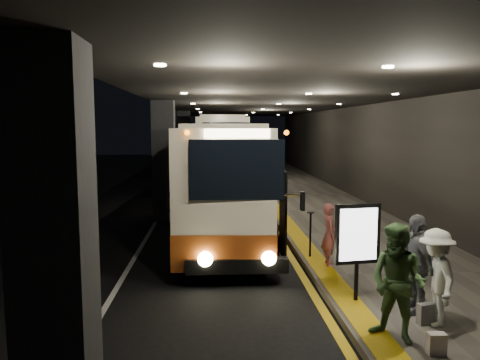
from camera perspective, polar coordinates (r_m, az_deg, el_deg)
name	(u,v)px	position (r m, az deg, el deg)	size (l,w,h in m)	color
ground	(203,247)	(13.68, -4.47, -8.14)	(90.00, 90.00, 0.00)	black
lane_line_white	(160,215)	(18.67, -9.73, -4.22)	(0.12, 50.00, 0.01)	silver
kerb_stripe_yellow	(265,214)	(18.67, 3.07, -4.14)	(0.18, 50.00, 0.01)	gold
sidewalk	(325,211)	(19.07, 10.27, -3.79)	(4.50, 50.00, 0.15)	#514C44
tactile_strip	(278,210)	(18.70, 4.60, -3.66)	(0.50, 50.00, 0.01)	gold
terminal_wall	(382,138)	(19.43, 16.93, 4.90)	(0.10, 50.00, 6.00)	black
support_columns	(164,161)	(17.37, -9.24, 2.29)	(0.80, 24.80, 4.40)	black
canopy	(270,97)	(18.40, 3.63, 10.08)	(9.00, 50.00, 0.40)	black
coach_main	(228,183)	(15.18, -1.42, -0.34)	(2.84, 11.08, 3.42)	beige
coach_second	(224,153)	(28.54, -2.02, 3.37)	(2.95, 12.53, 3.92)	beige
passenger_boarding	(329,234)	(11.43, 10.84, -6.52)	(0.55, 0.36, 1.50)	#B95956
passenger_waiting_green	(398,283)	(7.74, 18.69, -11.80)	(0.90, 0.55, 1.84)	#4A723F
passenger_waiting_white	(436,277)	(8.60, 22.76, -10.85)	(1.05, 0.49, 1.63)	silver
passenger_waiting_grey	(416,263)	(9.01, 20.65, -9.49)	(1.04, 0.53, 1.78)	#56555B
bag_polka	(426,314)	(8.75, 21.71, -14.92)	(0.29, 0.13, 0.36)	black
bag_plain	(437,344)	(7.77, 22.84, -17.92)	(0.26, 0.15, 0.32)	beige
info_sign	(358,236)	(9.13, 14.15, -6.61)	(0.89, 0.25, 1.87)	black
stanchion_post	(310,235)	(12.09, 8.57, -6.61)	(0.05, 0.05, 1.15)	black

